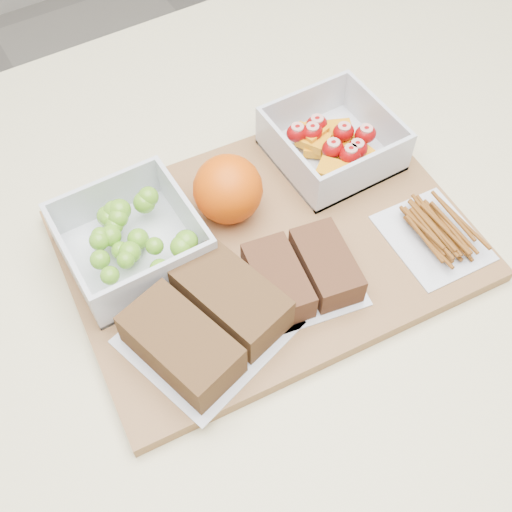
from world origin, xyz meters
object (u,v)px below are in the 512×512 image
object	(u,v)px
fruit_container	(332,143)
orange	(228,189)
sandwich_bag_left	(207,322)
sandwich_bag_center	(302,273)
cutting_board	(269,245)
grape_container	(132,239)
pretzel_bag	(435,231)

from	to	relation	value
fruit_container	orange	world-z (taller)	orange
sandwich_bag_left	sandwich_bag_center	distance (m)	0.11
orange	sandwich_bag_left	bearing A→B (deg)	-127.23
cutting_board	sandwich_bag_left	size ratio (longest dim) A/B	2.38
sandwich_bag_left	grape_container	bearing A→B (deg)	99.39
fruit_container	orange	xyz separation A→B (m)	(-0.14, -0.01, 0.02)
sandwich_bag_left	orange	bearing A→B (deg)	52.77
sandwich_bag_left	pretzel_bag	size ratio (longest dim) A/B	1.51
sandwich_bag_center	pretzel_bag	size ratio (longest dim) A/B	1.12
cutting_board	pretzel_bag	distance (m)	0.18
sandwich_bag_center	cutting_board	bearing A→B (deg)	90.57
grape_container	pretzel_bag	distance (m)	0.32
cutting_board	fruit_container	size ratio (longest dim) A/B	3.24
fruit_container	sandwich_bag_left	bearing A→B (deg)	-150.72
orange	pretzel_bag	size ratio (longest dim) A/B	0.64
grape_container	orange	world-z (taller)	orange
grape_container	cutting_board	bearing A→B (deg)	-24.67
cutting_board	grape_container	size ratio (longest dim) A/B	3.17
sandwich_bag_center	orange	bearing A→B (deg)	98.25
fruit_container	orange	size ratio (longest dim) A/B	1.72
grape_container	sandwich_bag_left	world-z (taller)	grape_container
orange	sandwich_bag_left	xyz separation A→B (m)	(-0.09, -0.12, -0.02)
cutting_board	pretzel_bag	world-z (taller)	pretzel_bag
sandwich_bag_left	pretzel_bag	world-z (taller)	sandwich_bag_left
grape_container	pretzel_bag	world-z (taller)	grape_container
cutting_board	fruit_container	xyz separation A→B (m)	(0.13, 0.07, 0.03)
grape_container	fruit_container	size ratio (longest dim) A/B	1.02
sandwich_bag_center	pretzel_bag	world-z (taller)	sandwich_bag_center
sandwich_bag_left	pretzel_bag	distance (m)	0.26
fruit_container	sandwich_bag_left	distance (m)	0.27
pretzel_bag	cutting_board	bearing A→B (deg)	150.23
sandwich_bag_center	pretzel_bag	distance (m)	0.15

